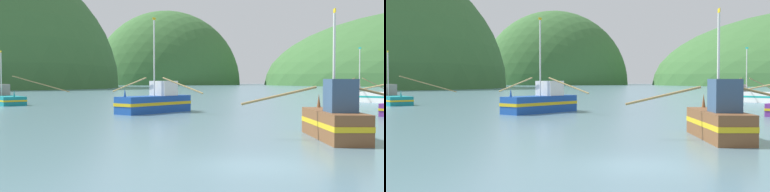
# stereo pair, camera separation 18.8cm
# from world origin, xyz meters

# --- Properties ---
(ground_plane) EXTENTS (600.00, 600.00, 0.00)m
(ground_plane) POSITION_xyz_m (0.00, 0.00, 0.00)
(ground_plane) COLOR slate
(hill_far_center) EXTENTS (80.99, 64.79, 80.91)m
(hill_far_center) POSITION_xyz_m (-0.42, 246.09, 0.00)
(hill_far_center) COLOR #386633
(hill_far_center) RESTS_ON ground
(fishing_boat_blue) EXTENTS (7.76, 7.06, 8.04)m
(fishing_boat_blue) POSITION_xyz_m (-3.53, 25.25, 0.93)
(fishing_boat_blue) COLOR #19479E
(fishing_boat_blue) RESTS_ON ground
(fishing_boat_teal) EXTENTS (13.53, 9.46, 6.10)m
(fishing_boat_teal) POSITION_xyz_m (-21.36, 40.22, 0.73)
(fishing_boat_teal) COLOR #147F84
(fishing_boat_teal) RESTS_ON ground
(fishing_boat_white) EXTENTS (11.04, 9.08, 6.87)m
(fishing_boat_white) POSITION_xyz_m (21.75, 43.21, 0.76)
(fishing_boat_white) COLOR white
(fishing_boat_white) RESTS_ON ground
(fishing_boat_brown) EXTENTS (8.74, 6.19, 6.14)m
(fishing_boat_brown) POSITION_xyz_m (5.09, 6.59, 0.90)
(fishing_boat_brown) COLOR brown
(fishing_boat_brown) RESTS_ON ground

